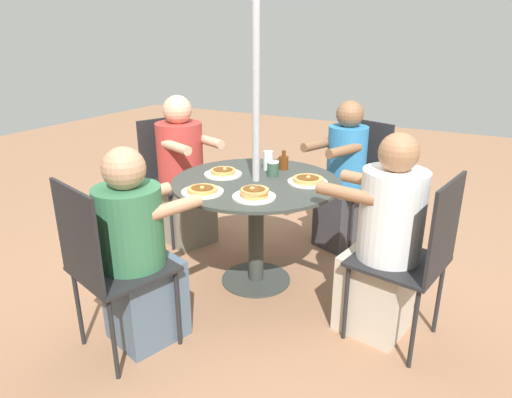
% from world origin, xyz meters
% --- Properties ---
extents(ground_plane, '(12.00, 12.00, 0.00)m').
position_xyz_m(ground_plane, '(0.00, 0.00, 0.00)').
color(ground_plane, '#9E7051').
extents(patio_table, '(1.10, 1.10, 0.74)m').
position_xyz_m(patio_table, '(0.00, 0.00, 0.58)').
color(patio_table, '#383D38').
rests_on(patio_table, ground).
extents(umbrella_pole, '(0.05, 0.05, 2.12)m').
position_xyz_m(umbrella_pole, '(0.00, 0.00, 1.06)').
color(umbrella_pole, '#ADADB2').
rests_on(umbrella_pole, ground).
extents(patio_chair_north, '(0.58, 0.58, 0.98)m').
position_xyz_m(patio_chair_north, '(-0.38, -1.01, 0.56)').
color(patio_chair_north, '#232326').
rests_on(patio_chair_north, ground).
extents(diner_north, '(0.45, 0.55, 1.17)m').
position_xyz_m(diner_north, '(-0.32, -0.84, 0.55)').
color(diner_north, '#3D3D42').
rests_on(diner_north, ground).
extents(patio_chair_east, '(0.58, 0.58, 0.98)m').
position_xyz_m(patio_chair_east, '(1.01, -0.38, 0.56)').
color(patio_chair_east, '#232326').
rests_on(patio_chair_east, ground).
extents(diner_east, '(0.58, 0.50, 1.19)m').
position_xyz_m(diner_east, '(0.84, -0.31, 0.54)').
color(diner_east, gray).
rests_on(diner_east, ground).
extents(patio_chair_south, '(0.56, 0.56, 0.98)m').
position_xyz_m(patio_chair_south, '(0.31, 1.04, 0.56)').
color(patio_chair_south, '#232326').
rests_on(patio_chair_south, ground).
extents(diner_south, '(0.46, 0.55, 1.12)m').
position_xyz_m(diner_south, '(0.25, 0.86, 0.51)').
color(diner_south, slate).
rests_on(diner_south, ground).
extents(patio_chair_west, '(0.52, 0.52, 0.98)m').
position_xyz_m(patio_chair_west, '(-1.06, 0.19, 0.56)').
color(patio_chair_west, '#232326').
rests_on(patio_chair_west, ground).
extents(diner_west, '(0.57, 0.42, 1.17)m').
position_xyz_m(diner_west, '(-0.88, 0.16, 0.54)').
color(diner_west, beige).
rests_on(diner_west, ground).
extents(pancake_plate_a, '(0.26, 0.26, 0.05)m').
position_xyz_m(pancake_plate_a, '(-0.31, -0.12, 0.75)').
color(pancake_plate_a, silver).
rests_on(pancake_plate_a, patio_table).
extents(pancake_plate_b, '(0.26, 0.26, 0.04)m').
position_xyz_m(pancake_plate_b, '(0.17, 0.36, 0.75)').
color(pancake_plate_b, silver).
rests_on(pancake_plate_b, patio_table).
extents(pancake_plate_c, '(0.26, 0.26, 0.05)m').
position_xyz_m(pancake_plate_c, '(0.25, -0.00, 0.75)').
color(pancake_plate_c, silver).
rests_on(pancake_plate_c, patio_table).
extents(pancake_plate_d, '(0.26, 0.26, 0.07)m').
position_xyz_m(pancake_plate_d, '(-0.15, 0.29, 0.76)').
color(pancake_plate_d, silver).
rests_on(pancake_plate_d, patio_table).
extents(syrup_bottle, '(0.08, 0.07, 0.13)m').
position_xyz_m(syrup_bottle, '(-0.05, -0.32, 0.79)').
color(syrup_bottle, '#602D0F').
rests_on(syrup_bottle, patio_table).
extents(coffee_cup, '(0.08, 0.08, 0.10)m').
position_xyz_m(coffee_cup, '(-0.05, -0.14, 0.79)').
color(coffee_cup, '#33513D').
rests_on(coffee_cup, patio_table).
extents(drinking_glass_a, '(0.07, 0.07, 0.13)m').
position_xyz_m(drinking_glass_a, '(0.04, -0.26, 0.80)').
color(drinking_glass_a, silver).
rests_on(drinking_glass_a, patio_table).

